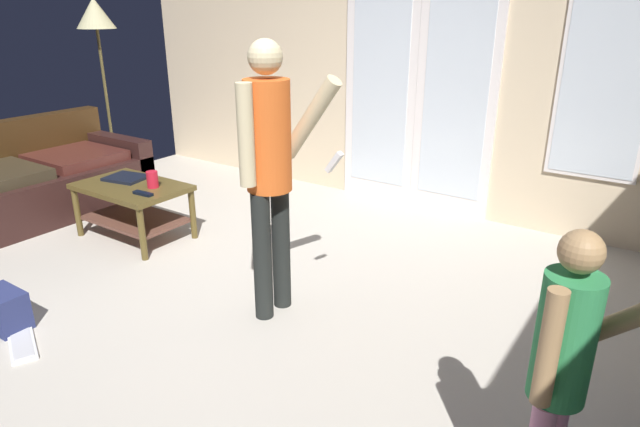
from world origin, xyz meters
name	(u,v)px	position (x,y,z in m)	size (l,w,h in m)	color
ground_plane	(226,304)	(0.00, 0.00, -0.01)	(6.27, 4.84, 0.02)	beige
wall_back_with_doors	(410,64)	(0.05, 2.39, 1.29)	(6.27, 0.09, 2.66)	beige
leather_couch	(36,183)	(-2.55, 0.24, 0.28)	(0.96, 1.83, 0.80)	black
coffee_table	(133,199)	(-1.35, 0.37, 0.32)	(0.88, 0.57, 0.45)	brown
person_adult	(270,160)	(0.32, 0.11, 0.97)	(0.51, 0.44, 1.62)	black
person_child	(563,365)	(2.04, -0.52, 0.69)	(0.45, 0.31, 1.16)	pink
floor_lamp	(96,22)	(-2.89, 1.31, 1.63)	(0.38, 0.38, 1.85)	#2D3221
backpack	(3,310)	(-0.86, -0.94, 0.11)	(0.29, 0.22, 0.23)	navy
loose_keyboard	(21,341)	(-0.64, -0.98, 0.01)	(0.46, 0.30, 0.02)	white
laptop_closed	(126,178)	(-1.50, 0.45, 0.46)	(0.31, 0.26, 0.02)	black
cup_near_edge	(152,179)	(-1.15, 0.43, 0.51)	(0.09, 0.09, 0.13)	red
tv_remote_black	(143,194)	(-1.06, 0.26, 0.46)	(0.17, 0.05, 0.02)	black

